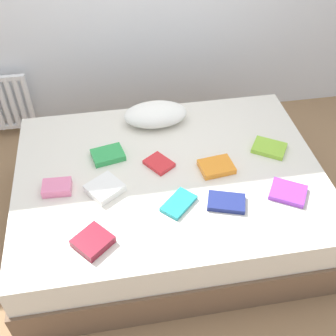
# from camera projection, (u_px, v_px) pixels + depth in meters

# --- Properties ---
(ground_plane) EXTENTS (8.00, 8.00, 0.00)m
(ground_plane) POSITION_uv_depth(u_px,v_px,m) (169.00, 221.00, 3.01)
(ground_plane) COLOR #93704C
(bed) EXTENTS (2.00, 1.50, 0.50)m
(bed) POSITION_uv_depth(u_px,v_px,m) (169.00, 198.00, 2.84)
(bed) COLOR brown
(bed) RESTS_ON ground
(radiator) EXTENTS (0.44, 0.04, 0.51)m
(radiator) POSITION_uv_depth(u_px,v_px,m) (4.00, 104.00, 3.49)
(radiator) COLOR white
(radiator) RESTS_ON ground
(pillow) EXTENTS (0.46, 0.27, 0.15)m
(pillow) POSITION_uv_depth(u_px,v_px,m) (155.00, 114.00, 2.99)
(pillow) COLOR white
(pillow) RESTS_ON bed
(textbook_teal) EXTENTS (0.24, 0.24, 0.03)m
(textbook_teal) POSITION_uv_depth(u_px,v_px,m) (179.00, 203.00, 2.45)
(textbook_teal) COLOR teal
(textbook_teal) RESTS_ON bed
(textbook_white) EXTENTS (0.26, 0.26, 0.05)m
(textbook_white) POSITION_uv_depth(u_px,v_px,m) (105.00, 188.00, 2.52)
(textbook_white) COLOR white
(textbook_white) RESTS_ON bed
(textbook_orange) EXTENTS (0.23, 0.19, 0.04)m
(textbook_orange) POSITION_uv_depth(u_px,v_px,m) (216.00, 167.00, 2.67)
(textbook_orange) COLOR orange
(textbook_orange) RESTS_ON bed
(textbook_navy) EXTENTS (0.25, 0.20, 0.03)m
(textbook_navy) POSITION_uv_depth(u_px,v_px,m) (226.00, 202.00, 2.45)
(textbook_navy) COLOR navy
(textbook_navy) RESTS_ON bed
(textbook_purple) EXTENTS (0.27, 0.26, 0.03)m
(textbook_purple) POSITION_uv_depth(u_px,v_px,m) (288.00, 192.00, 2.51)
(textbook_purple) COLOR purple
(textbook_purple) RESTS_ON bed
(textbook_pink) EXTENTS (0.18, 0.13, 0.05)m
(textbook_pink) POSITION_uv_depth(u_px,v_px,m) (57.00, 187.00, 2.53)
(textbook_pink) COLOR pink
(textbook_pink) RESTS_ON bed
(textbook_maroon) EXTENTS (0.25, 0.25, 0.05)m
(textbook_maroon) POSITION_uv_depth(u_px,v_px,m) (93.00, 241.00, 2.24)
(textbook_maroon) COLOR maroon
(textbook_maroon) RESTS_ON bed
(textbook_lime) EXTENTS (0.27, 0.25, 0.03)m
(textbook_lime) POSITION_uv_depth(u_px,v_px,m) (269.00, 148.00, 2.81)
(textbook_lime) COLOR #8CC638
(textbook_lime) RESTS_ON bed
(textbook_red) EXTENTS (0.21, 0.22, 0.03)m
(textbook_red) POSITION_uv_depth(u_px,v_px,m) (159.00, 163.00, 2.70)
(textbook_red) COLOR red
(textbook_red) RESTS_ON bed
(textbook_green) EXTENTS (0.23, 0.19, 0.04)m
(textbook_green) POSITION_uv_depth(u_px,v_px,m) (108.00, 155.00, 2.75)
(textbook_green) COLOR green
(textbook_green) RESTS_ON bed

